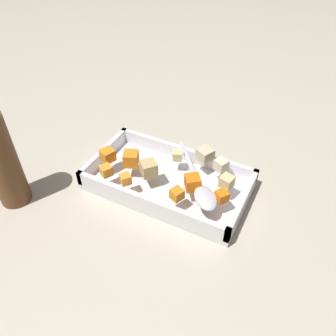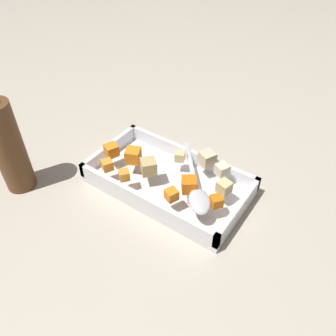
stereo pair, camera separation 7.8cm
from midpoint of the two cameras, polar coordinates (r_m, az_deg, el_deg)
The scene contains 16 objects.
ground_plane at distance 0.82m, azimuth 1.38°, elevation -3.60°, with size 4.00×4.00×0.00m, color #BCB29E.
baking_dish at distance 0.81m, azimuth 2.75°, elevation -2.52°, with size 0.37×0.20×0.05m.
carrot_chunk_corner_sw at distance 0.80m, azimuth -3.18°, elevation 1.85°, with size 0.03×0.03×0.03m, color orange.
carrot_chunk_heap_top at distance 0.83m, azimuth -6.71°, elevation 2.83°, with size 0.03×0.03×0.03m, color orange.
carrot_chunk_corner_nw at distance 0.79m, azimuth -7.28°, elevation 0.38°, with size 0.02×0.02×0.02m, color orange.
carrot_chunk_heap_side at distance 0.72m, azimuth 11.12°, elevation -5.58°, with size 0.02×0.02×0.02m, color orange.
carrot_chunk_front_center at distance 0.76m, azimuth -4.38°, elevation -1.29°, with size 0.02×0.02×0.02m, color orange.
carrot_chunk_mid_right at distance 0.74m, azimuth 6.56°, elevation -2.91°, with size 0.03×0.03×0.03m, color orange.
carrot_chunk_far_left at distance 0.72m, azimuth 3.70°, elevation -4.57°, with size 0.02×0.02×0.02m, color orange.
potato_chunk_under_handle at distance 0.80m, azimuth 9.27°, elevation 1.47°, with size 0.03×0.03×0.03m, color beige.
potato_chunk_near_right at distance 0.79m, azimuth 11.76°, elevation -0.39°, with size 0.03×0.03×0.03m, color beige.
potato_chunk_near_spoon at distance 0.75m, azimuth 12.27°, elevation -3.23°, with size 0.03×0.03×0.03m, color #E0CC89.
potato_chunk_corner_se at distance 0.81m, azimuth 4.73°, elevation 1.84°, with size 0.02×0.02×0.02m, color #E0CC89.
potato_chunk_near_left at distance 0.77m, azimuth -0.37°, elevation 0.10°, with size 0.03×0.03×0.03m, color tan.
serving_spoon at distance 0.72m, azimuth 8.14°, elevation -4.89°, with size 0.18×0.20×0.02m.
pepper_mill at distance 0.81m, azimuth -22.52°, elevation 3.06°, with size 0.07×0.07×0.25m.
Camera 2 is at (0.34, -0.46, 0.58)m, focal length 36.79 mm.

